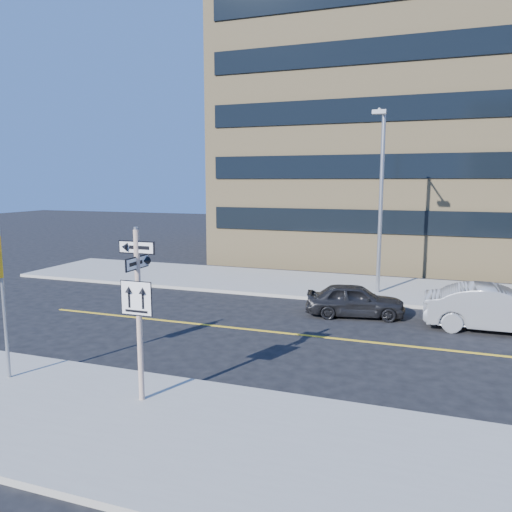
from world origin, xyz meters
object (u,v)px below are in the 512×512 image
at_px(parked_car_a, 355,300).
at_px(streetlight_a, 381,191).
at_px(sign_pole, 138,305).
at_px(parked_car_b, 496,309).

distance_m(parked_car_a, streetlight_a, 5.58).
xyz_separation_m(sign_pole, parked_car_a, (3.54, 9.53, -1.79)).
bearing_deg(parked_car_b, parked_car_a, 85.76).
bearing_deg(parked_car_a, sign_pole, 149.48).
relative_size(sign_pole, parked_car_a, 1.08).
bearing_deg(streetlight_a, parked_car_b, -41.98).
relative_size(parked_car_a, parked_car_b, 0.78).
bearing_deg(parked_car_a, streetlight_a, -17.09).
bearing_deg(sign_pole, streetlight_a, 73.23).
distance_m(sign_pole, parked_car_b, 12.65).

